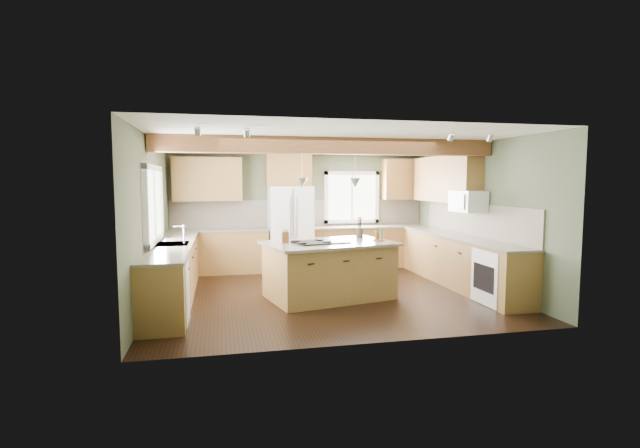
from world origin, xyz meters
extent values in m
plane|color=black|center=(0.00, 0.00, 0.00)|extent=(5.60, 5.60, 0.00)
plane|color=silver|center=(0.00, 0.00, 2.60)|extent=(5.60, 5.60, 0.00)
plane|color=#4C533B|center=(0.00, 2.50, 1.30)|extent=(5.60, 0.00, 5.60)
plane|color=#4C533B|center=(-2.80, 0.00, 1.30)|extent=(0.00, 5.00, 5.00)
plane|color=#4C533B|center=(2.80, 0.00, 1.30)|extent=(0.00, 5.00, 5.00)
cube|color=#5C2E1A|center=(0.00, -0.29, 2.47)|extent=(5.55, 0.26, 0.26)
cube|color=#5C2E1A|center=(0.00, 2.40, 2.54)|extent=(5.55, 0.20, 0.10)
cube|color=brown|center=(0.00, 2.48, 1.21)|extent=(5.58, 0.03, 0.58)
cube|color=brown|center=(2.78, 0.05, 1.21)|extent=(0.03, 3.70, 0.58)
cube|color=brown|center=(-1.79, 2.20, 0.44)|extent=(2.02, 0.60, 0.88)
cube|color=#484135|center=(-1.79, 2.20, 0.90)|extent=(2.06, 0.64, 0.04)
cube|color=brown|center=(1.49, 2.20, 0.44)|extent=(2.62, 0.60, 0.88)
cube|color=#484135|center=(1.49, 2.20, 0.90)|extent=(2.66, 0.64, 0.04)
cube|color=brown|center=(-2.50, 0.05, 0.44)|extent=(0.60, 3.70, 0.88)
cube|color=#484135|center=(-2.50, 0.05, 0.90)|extent=(0.64, 3.74, 0.04)
cube|color=brown|center=(2.50, 0.05, 0.44)|extent=(0.60, 3.70, 0.88)
cube|color=#484135|center=(2.50, 0.05, 0.90)|extent=(0.64, 3.74, 0.04)
cube|color=brown|center=(-1.99, 2.33, 1.95)|extent=(1.40, 0.35, 0.90)
cube|color=brown|center=(-0.30, 2.33, 2.15)|extent=(0.96, 0.35, 0.70)
cube|color=brown|center=(2.62, 0.90, 1.95)|extent=(0.35, 2.20, 0.90)
cube|color=brown|center=(2.30, 2.33, 1.95)|extent=(0.90, 0.35, 0.90)
cube|color=white|center=(-2.78, 0.05, 1.55)|extent=(0.04, 1.60, 1.05)
cube|color=white|center=(1.15, 2.48, 1.55)|extent=(1.10, 0.04, 1.00)
cube|color=#262628|center=(-2.50, 0.05, 0.91)|extent=(0.50, 0.65, 0.03)
cylinder|color=#B2B2B7|center=(-2.32, 0.05, 1.05)|extent=(0.02, 0.02, 0.28)
cube|color=white|center=(-2.49, -1.25, 0.43)|extent=(0.60, 0.60, 0.84)
cube|color=white|center=(2.49, -1.25, 0.43)|extent=(0.60, 0.72, 0.84)
cube|color=white|center=(2.58, -0.05, 1.55)|extent=(0.40, 0.70, 0.38)
cone|color=#B2B2B7|center=(-0.49, -0.39, 1.88)|extent=(0.18, 0.18, 0.16)
cone|color=#B2B2B7|center=(0.44, -0.18, 1.88)|extent=(0.18, 0.18, 0.16)
cube|color=white|center=(-0.30, 2.12, 0.90)|extent=(0.90, 0.74, 1.80)
cube|color=brown|center=(-0.02, -0.29, 0.44)|extent=(2.12, 1.56, 0.88)
cube|color=#484135|center=(-0.02, -0.29, 0.90)|extent=(2.27, 1.72, 0.04)
cube|color=black|center=(-0.18, -0.32, 0.93)|extent=(0.93, 0.72, 0.02)
cube|color=brown|center=(-0.74, -0.25, 1.01)|extent=(0.11, 0.09, 0.18)
cylinder|color=#473C38|center=(0.64, 0.19, 1.00)|extent=(0.17, 0.17, 0.17)
camera|label=1|loc=(-1.75, -7.56, 1.90)|focal=26.00mm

